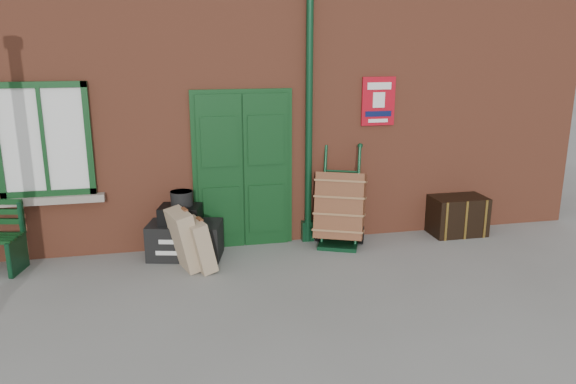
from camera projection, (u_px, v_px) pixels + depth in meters
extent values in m
plane|color=gray|center=(285.00, 283.00, 6.93)|extent=(80.00, 80.00, 0.00)
cube|color=brown|center=(243.00, 95.00, 9.71)|extent=(10.00, 4.00, 4.00)
cube|color=#0F3816|center=(243.00, 172.00, 7.96)|extent=(1.42, 0.12, 2.32)
cube|color=white|center=(43.00, 140.00, 7.27)|extent=(1.20, 0.08, 1.50)
cylinder|color=#0D351D|center=(309.00, 107.00, 7.89)|extent=(0.10, 0.10, 4.00)
cube|color=#B50C1B|center=(378.00, 101.00, 8.14)|extent=(0.50, 0.03, 0.70)
cube|color=#0D351D|center=(17.00, 255.00, 7.21)|extent=(0.16, 0.46, 0.46)
cube|color=black|center=(185.00, 240.00, 7.72)|extent=(1.09, 0.77, 0.49)
cube|color=black|center=(180.00, 215.00, 7.61)|extent=(0.62, 0.51, 0.25)
cylinder|color=black|center=(182.00, 198.00, 7.59)|extent=(0.36, 0.36, 0.20)
cube|color=tan|center=(185.00, 239.00, 7.29)|extent=(0.51, 0.63, 0.80)
cube|color=tan|center=(199.00, 245.00, 7.25)|extent=(0.46, 0.57, 0.69)
cube|color=#0D351D|center=(338.00, 245.00, 8.14)|extent=(0.67, 0.59, 0.06)
cylinder|color=#0D351D|center=(324.00, 195.00, 8.19)|extent=(0.20, 0.38, 1.42)
cylinder|color=#0D351D|center=(358.00, 196.00, 8.10)|extent=(0.20, 0.38, 1.42)
cylinder|color=black|center=(318.00, 232.00, 8.38)|extent=(0.16, 0.27, 0.27)
cylinder|color=black|center=(362.00, 235.00, 8.26)|extent=(0.16, 0.27, 0.27)
cube|color=brown|center=(340.00, 205.00, 8.16)|extent=(0.93, 0.96, 1.05)
cube|color=black|center=(457.00, 215.00, 8.65)|extent=(0.83, 0.54, 0.59)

